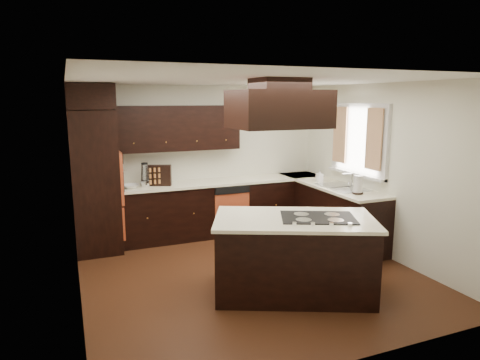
# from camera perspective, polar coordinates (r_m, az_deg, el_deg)

# --- Properties ---
(floor) EXTENTS (4.20, 4.20, 0.02)m
(floor) POSITION_cam_1_polar(r_m,az_deg,el_deg) (5.79, 1.36, -12.47)
(floor) COLOR #512A15
(floor) RESTS_ON ground
(ceiling) EXTENTS (4.20, 4.20, 0.02)m
(ceiling) POSITION_cam_1_polar(r_m,az_deg,el_deg) (5.33, 1.48, 13.31)
(ceiling) COLOR white
(ceiling) RESTS_ON ground
(wall_back) EXTENTS (4.20, 0.02, 2.50)m
(wall_back) POSITION_cam_1_polar(r_m,az_deg,el_deg) (7.37, -5.17, 2.72)
(wall_back) COLOR beige
(wall_back) RESTS_ON ground
(wall_front) EXTENTS (4.20, 0.02, 2.50)m
(wall_front) POSITION_cam_1_polar(r_m,az_deg,el_deg) (3.64, 14.92, -5.90)
(wall_front) COLOR beige
(wall_front) RESTS_ON ground
(wall_left) EXTENTS (0.02, 4.20, 2.50)m
(wall_left) POSITION_cam_1_polar(r_m,az_deg,el_deg) (4.98, -21.44, -1.84)
(wall_left) COLOR beige
(wall_left) RESTS_ON ground
(wall_right) EXTENTS (0.02, 4.20, 2.50)m
(wall_right) POSITION_cam_1_polar(r_m,az_deg,el_deg) (6.54, 18.61, 1.19)
(wall_right) COLOR beige
(wall_right) RESTS_ON ground
(oven_column) EXTENTS (0.65, 0.75, 2.12)m
(oven_column) POSITION_cam_1_polar(r_m,az_deg,el_deg) (6.70, -18.75, -0.26)
(oven_column) COLOR black
(oven_column) RESTS_ON floor
(wall_oven_face) EXTENTS (0.05, 0.62, 0.78)m
(wall_oven_face) POSITION_cam_1_polar(r_m,az_deg,el_deg) (6.72, -15.81, 0.45)
(wall_oven_face) COLOR #CC512B
(wall_oven_face) RESTS_ON oven_column
(base_cabinets_back) EXTENTS (2.93, 0.60, 0.88)m
(base_cabinets_back) POSITION_cam_1_polar(r_m,az_deg,el_deg) (7.25, -4.07, -3.92)
(base_cabinets_back) COLOR black
(base_cabinets_back) RESTS_ON floor
(base_cabinets_right) EXTENTS (0.60, 2.40, 0.88)m
(base_cabinets_right) POSITION_cam_1_polar(r_m,az_deg,el_deg) (7.22, 11.70, -4.18)
(base_cabinets_right) COLOR black
(base_cabinets_right) RESTS_ON floor
(countertop_back) EXTENTS (2.93, 0.63, 0.04)m
(countertop_back) POSITION_cam_1_polar(r_m,az_deg,el_deg) (7.14, -4.08, -0.38)
(countertop_back) COLOR white
(countertop_back) RESTS_ON base_cabinets_back
(countertop_right) EXTENTS (0.63, 2.40, 0.04)m
(countertop_right) POSITION_cam_1_polar(r_m,az_deg,el_deg) (7.11, 11.74, -0.61)
(countertop_right) COLOR white
(countertop_right) RESTS_ON base_cabinets_right
(upper_cabinets) EXTENTS (2.00, 0.34, 0.72)m
(upper_cabinets) POSITION_cam_1_polar(r_m,az_deg,el_deg) (7.03, -8.18, 6.86)
(upper_cabinets) COLOR black
(upper_cabinets) RESTS_ON wall_back
(dishwasher_front) EXTENTS (0.60, 0.05, 0.72)m
(dishwasher_front) POSITION_cam_1_polar(r_m,az_deg,el_deg) (7.09, -1.06, -4.61)
(dishwasher_front) COLOR #CC512B
(dishwasher_front) RESTS_ON floor
(window_frame) EXTENTS (0.06, 1.32, 1.12)m
(window_frame) POSITION_cam_1_polar(r_m,az_deg,el_deg) (6.89, 15.57, 5.17)
(window_frame) COLOR silver
(window_frame) RESTS_ON wall_right
(window_pane) EXTENTS (0.00, 1.20, 1.00)m
(window_pane) POSITION_cam_1_polar(r_m,az_deg,el_deg) (6.91, 15.76, 5.17)
(window_pane) COLOR white
(window_pane) RESTS_ON wall_right
(curtain_left) EXTENTS (0.02, 0.34, 0.90)m
(curtain_left) POSITION_cam_1_polar(r_m,az_deg,el_deg) (6.52, 17.43, 5.22)
(curtain_left) COLOR beige
(curtain_left) RESTS_ON wall_right
(curtain_right) EXTENTS (0.02, 0.34, 0.90)m
(curtain_right) POSITION_cam_1_polar(r_m,az_deg,el_deg) (7.19, 13.16, 5.89)
(curtain_right) COLOR beige
(curtain_right) RESTS_ON wall_right
(sink_rim) EXTENTS (0.52, 0.84, 0.01)m
(sink_rim) POSITION_cam_1_polar(r_m,az_deg,el_deg) (6.84, 13.48, -0.93)
(sink_rim) COLOR silver
(sink_rim) RESTS_ON countertop_right
(island) EXTENTS (2.02, 1.61, 0.88)m
(island) POSITION_cam_1_polar(r_m,az_deg,el_deg) (5.15, 7.18, -10.16)
(island) COLOR black
(island) RESTS_ON floor
(island_top) EXTENTS (2.10, 1.70, 0.04)m
(island_top) POSITION_cam_1_polar(r_m,az_deg,el_deg) (5.01, 7.30, -5.24)
(island_top) COLOR white
(island_top) RESTS_ON island
(cooktop) EXTENTS (1.00, 0.86, 0.01)m
(cooktop) POSITION_cam_1_polar(r_m,az_deg,el_deg) (5.03, 10.37, -4.94)
(cooktop) COLOR black
(cooktop) RESTS_ON island_top
(range_hood) EXTENTS (1.05, 0.72, 0.42)m
(range_hood) POSITION_cam_1_polar(r_m,az_deg,el_deg) (4.87, 5.19, 9.40)
(range_hood) COLOR black
(range_hood) RESTS_ON ceiling
(hood_duct) EXTENTS (0.55, 0.50, 0.13)m
(hood_duct) POSITION_cam_1_polar(r_m,az_deg,el_deg) (4.87, 5.25, 12.63)
(hood_duct) COLOR black
(hood_duct) RESTS_ON ceiling
(blender_base) EXTENTS (0.15, 0.15, 0.10)m
(blender_base) POSITION_cam_1_polar(r_m,az_deg,el_deg) (6.84, -12.51, -0.49)
(blender_base) COLOR silver
(blender_base) RESTS_ON countertop_back
(blender_pitcher) EXTENTS (0.13, 0.13, 0.26)m
(blender_pitcher) POSITION_cam_1_polar(r_m,az_deg,el_deg) (6.81, -12.57, 0.99)
(blender_pitcher) COLOR silver
(blender_pitcher) RESTS_ON blender_base
(spice_rack) EXTENTS (0.41, 0.25, 0.33)m
(spice_rack) POSITION_cam_1_polar(r_m,az_deg,el_deg) (6.88, -10.81, 0.61)
(spice_rack) COLOR black
(spice_rack) RESTS_ON countertop_back
(mixing_bowl) EXTENTS (0.25, 0.25, 0.06)m
(mixing_bowl) POSITION_cam_1_polar(r_m,az_deg,el_deg) (6.79, -14.36, -0.83)
(mixing_bowl) COLOR silver
(mixing_bowl) RESTS_ON countertop_back
(soap_bottle) EXTENTS (0.10, 0.10, 0.21)m
(soap_bottle) POSITION_cam_1_polar(r_m,az_deg,el_deg) (7.19, 10.56, 0.55)
(soap_bottle) COLOR silver
(soap_bottle) RESTS_ON countertop_right
(paper_towel) EXTENTS (0.12, 0.12, 0.27)m
(paper_towel) POSITION_cam_1_polar(r_m,az_deg,el_deg) (6.40, 15.46, -0.62)
(paper_towel) COLOR silver
(paper_towel) RESTS_ON countertop_right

